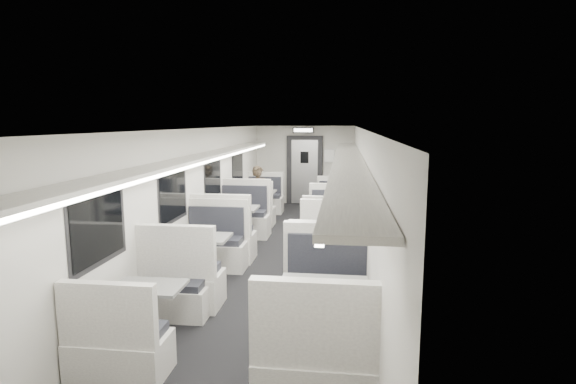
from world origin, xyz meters
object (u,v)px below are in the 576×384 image
(booth_right_a, at_px, (335,210))
(passenger, at_px, (259,196))
(booth_left_d, at_px, (150,313))
(booth_right_d, at_px, (324,319))
(booth_right_c, at_px, (330,256))
(exit_sign, at_px, (303,130))
(booth_left_c, at_px, (200,260))
(booth_right_b, at_px, (333,230))
(vestibule_door, at_px, (305,171))
(booth_left_a, at_px, (259,204))
(booth_left_b, at_px, (234,226))

(booth_right_a, xyz_separation_m, passenger, (-1.85, -0.42, 0.37))
(booth_left_d, distance_m, booth_right_d, 2.00)
(booth_left_d, xyz_separation_m, passenger, (0.15, 5.89, 0.39))
(booth_left_d, bearing_deg, booth_right_d, -2.28)
(booth_right_c, xyz_separation_m, exit_sign, (-1.00, 6.21, 1.88))
(booth_left_d, distance_m, booth_right_a, 6.62)
(booth_left_d, bearing_deg, booth_right_a, 72.42)
(booth_right_a, height_order, passenger, passenger)
(booth_left_c, relative_size, booth_right_d, 0.96)
(booth_right_b, xyz_separation_m, vestibule_door, (-1.00, 4.98, 0.64))
(booth_left_a, distance_m, booth_right_b, 3.38)
(vestibule_door, bearing_deg, booth_right_d, -83.73)
(passenger, height_order, exit_sign, exit_sign)
(booth_left_a, height_order, vestibule_door, vestibule_door)
(booth_right_c, bearing_deg, passenger, 117.37)
(booth_right_d, xyz_separation_m, exit_sign, (-1.00, 8.61, 1.86))
(booth_right_c, bearing_deg, booth_left_c, -166.57)
(vestibule_door, xyz_separation_m, exit_sign, (0.00, -0.49, 1.24))
(booth_right_d, bearing_deg, exit_sign, 96.62)
(booth_left_b, relative_size, booth_left_c, 1.06)
(booth_left_d, xyz_separation_m, booth_right_d, (2.00, -0.08, 0.07))
(booth_left_b, height_order, passenger, passenger)
(booth_right_b, bearing_deg, booth_right_a, 90.00)
(booth_right_a, bearing_deg, booth_left_b, -131.17)
(passenger, bearing_deg, booth_right_b, -62.63)
(booth_left_a, xyz_separation_m, booth_left_b, (0.00, -2.74, 0.04))
(booth_right_d, relative_size, vestibule_door, 1.11)
(exit_sign, bearing_deg, booth_right_d, -83.38)
(booth_right_b, distance_m, vestibule_door, 5.12)
(booth_right_c, distance_m, exit_sign, 6.56)
(booth_left_a, relative_size, booth_right_c, 0.94)
(booth_left_d, xyz_separation_m, booth_right_b, (2.00, 4.04, 0.05))
(booth_left_b, relative_size, booth_right_a, 1.15)
(passenger, bearing_deg, booth_left_b, -112.25)
(booth_left_b, height_order, booth_right_b, booth_left_b)
(booth_right_c, bearing_deg, booth_right_b, 90.00)
(booth_left_d, xyz_separation_m, vestibule_door, (1.00, 9.02, 0.69))
(booth_left_b, distance_m, booth_right_b, 2.00)
(booth_left_a, relative_size, vestibule_door, 1.00)
(booth_right_c, bearing_deg, booth_left_d, -130.68)
(booth_right_a, bearing_deg, booth_left_a, 167.22)
(booth_left_a, relative_size, exit_sign, 3.39)
(booth_right_d, height_order, exit_sign, exit_sign)
(booth_left_d, relative_size, booth_right_b, 0.87)
(booth_left_c, xyz_separation_m, passenger, (0.15, 4.04, 0.34))
(vestibule_door, bearing_deg, passenger, -105.11)
(vestibule_door, bearing_deg, booth_left_c, -97.94)
(booth_left_c, bearing_deg, booth_right_d, -43.97)
(booth_right_b, bearing_deg, booth_left_a, 126.27)
(booth_right_b, distance_m, passenger, 2.64)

